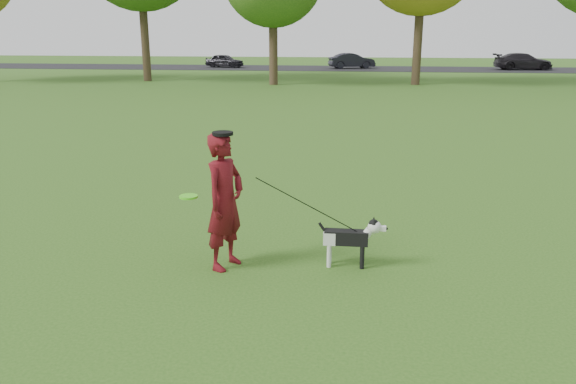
# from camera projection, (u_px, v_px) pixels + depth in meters

# --- Properties ---
(ground) EXTENTS (120.00, 120.00, 0.00)m
(ground) POSITION_uv_depth(u_px,v_px,m) (289.00, 273.00, 7.11)
(ground) COLOR #285116
(ground) RESTS_ON ground
(road) EXTENTS (120.00, 7.00, 0.02)m
(road) POSITION_uv_depth(u_px,v_px,m) (349.00, 68.00, 45.25)
(road) COLOR black
(road) RESTS_ON ground
(man) EXTENTS (0.64, 0.76, 1.77)m
(man) POSITION_uv_depth(u_px,v_px,m) (225.00, 201.00, 7.09)
(man) COLOR #560C10
(man) RESTS_ON ground
(dog) EXTENTS (0.89, 0.18, 0.68)m
(dog) POSITION_uv_depth(u_px,v_px,m) (351.00, 236.00, 7.22)
(dog) COLOR black
(dog) RESTS_ON ground
(car_left) EXTENTS (3.37, 2.01, 1.07)m
(car_left) POSITION_uv_depth(u_px,v_px,m) (225.00, 61.00, 46.31)
(car_left) COLOR black
(car_left) RESTS_ON road
(car_mid) EXTENTS (3.85, 2.31, 1.20)m
(car_mid) POSITION_uv_depth(u_px,v_px,m) (352.00, 61.00, 45.06)
(car_mid) COLOR black
(car_mid) RESTS_ON road
(car_right) EXTENTS (4.48, 2.10, 1.27)m
(car_right) POSITION_uv_depth(u_px,v_px,m) (523.00, 61.00, 43.48)
(car_right) COLOR black
(car_right) RESTS_ON road
(man_held_items) EXTENTS (2.27, 0.46, 1.32)m
(man_held_items) POSITION_uv_depth(u_px,v_px,m) (308.00, 206.00, 7.04)
(man_held_items) COLOR #50E21C
(man_held_items) RESTS_ON ground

